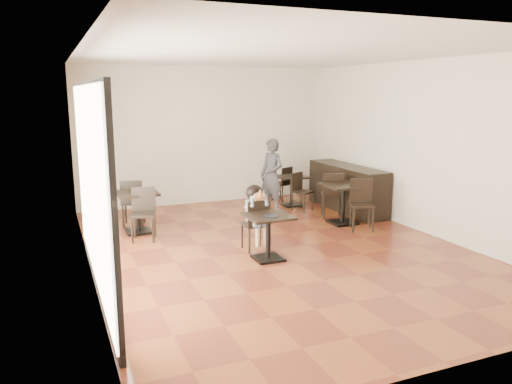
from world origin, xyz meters
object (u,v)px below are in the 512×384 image
chair_mid_b (362,205)px  chair_back_b (303,192)px  chair_left_a (133,202)px  chair_back_a (281,184)px  cafe_table_back (292,191)px  cafe_table_mid (343,204)px  cafe_table_left (138,212)px  chair_mid_a (332,195)px  child (255,218)px  chair_left_b (143,215)px  child_chair (255,224)px  adult_patron (272,175)px  child_table (268,237)px

chair_mid_b → chair_back_b: (-0.30, 1.85, -0.06)m
chair_left_a → chair_back_a: (3.69, 0.92, -0.05)m
chair_left_a → chair_back_a: size_ratio=1.11×
chair_mid_b → chair_left_a: size_ratio=1.04×
cafe_table_back → chair_mid_b: bearing=-82.8°
cafe_table_mid → chair_back_a: 2.41m
cafe_table_left → cafe_table_back: (3.69, 0.92, -0.04)m
chair_mid_a → chair_back_b: (-0.30, 0.75, -0.06)m
child → chair_left_a: bearing=124.5°
chair_mid_b → chair_left_a: bearing=177.9°
chair_back_b → chair_back_a: bearing=65.0°
cafe_table_left → chair_mid_b: 4.26m
cafe_table_back → chair_mid_a: 1.34m
chair_left_b → child_chair: bearing=-21.6°
cafe_table_mid → chair_mid_a: chair_mid_a is taller
adult_patron → chair_left_a: (-3.04, -0.07, -0.34)m
chair_left_b → chair_back_b: bearing=30.3°
cafe_table_back → chair_mid_b: chair_mid_b is taller
child_table → chair_left_a: chair_left_a is taller
child → chair_left_b: bearing=142.1°
chair_left_a → cafe_table_mid: bearing=175.6°
chair_left_b → chair_back_b: 3.80m
cafe_table_left → chair_mid_a: 4.01m
child_table → cafe_table_back: (2.06, 3.29, -0.01)m
child_table → chair_left_b: size_ratio=0.78×
child_chair → child: child is taller
child_chair → chair_back_b: 3.01m
chair_mid_b → cafe_table_left: bearing=-175.5°
cafe_table_back → chair_left_b: 3.97m
cafe_table_back → chair_mid_b: 2.42m
child → chair_left_a: size_ratio=1.17×
cafe_table_back → chair_left_b: chair_left_b is taller
chair_mid_b → chair_back_b: 1.88m
child_table → cafe_table_back: size_ratio=1.04×
cafe_table_mid → chair_left_b: 3.93m
adult_patron → chair_back_b: bearing=44.0°
cafe_table_left → chair_back_a: bearing=21.7°
child_table → chair_back_b: bearing=53.0°
adult_patron → chair_left_a: adult_patron is taller
chair_back_a → child_chair: bearing=32.9°
chair_mid_a → chair_back_a: (-0.30, 1.85, -0.06)m
cafe_table_mid → chair_mid_a: 0.56m
chair_back_b → chair_left_a: bearing=152.2°
chair_left_b → chair_back_a: bearing=45.0°
adult_patron → chair_mid_a: 1.42m
child_table → chair_back_a: 4.36m
child_chair → chair_left_a: size_ratio=0.93×
cafe_table_left → chair_mid_a: bearing=-5.4°
cafe_table_left → cafe_table_back: bearing=14.0°
adult_patron → cafe_table_mid: 1.82m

